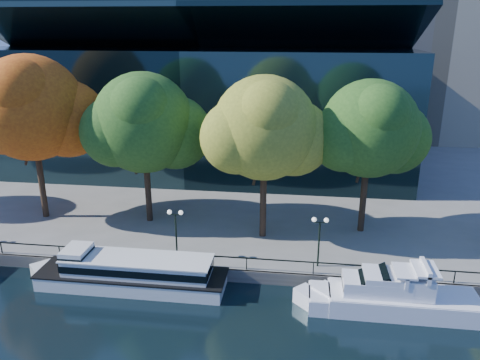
# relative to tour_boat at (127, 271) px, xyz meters

# --- Properties ---
(ground) EXTENTS (160.00, 160.00, 0.00)m
(ground) POSITION_rel_tour_boat_xyz_m (3.73, -1.37, -1.24)
(ground) COLOR black
(ground) RESTS_ON ground
(promenade) EXTENTS (90.00, 67.08, 1.00)m
(promenade) POSITION_rel_tour_boat_xyz_m (3.73, 35.00, -0.74)
(promenade) COLOR slate
(promenade) RESTS_ON ground
(railing) EXTENTS (88.20, 0.08, 0.99)m
(railing) POSITION_rel_tour_boat_xyz_m (3.73, 1.88, 0.70)
(railing) COLOR black
(railing) RESTS_ON promenade
(convention_building) EXTENTS (50.00, 24.57, 21.43)m
(convention_building) POSITION_rel_tour_boat_xyz_m (-0.27, 30.42, 7.26)
(convention_building) COLOR black
(convention_building) RESTS_ON ground
(tour_boat) EXTENTS (15.39, 3.43, 2.92)m
(tour_boat) POSITION_rel_tour_boat_xyz_m (0.00, 0.00, 0.00)
(tour_boat) COLOR silver
(tour_boat) RESTS_ON ground
(cruiser_near) EXTENTS (11.07, 2.85, 3.21)m
(cruiser_near) POSITION_rel_tour_boat_xyz_m (17.94, -0.75, -0.25)
(cruiser_near) COLOR white
(cruiser_near) RESTS_ON ground
(cruiser_far) EXTENTS (11.19, 3.10, 3.65)m
(cruiser_far) POSITION_rel_tour_boat_xyz_m (19.26, -0.65, -0.08)
(cruiser_far) COLOR white
(cruiser_far) RESTS_ON ground
(tree_1) EXTENTS (11.92, 9.77, 15.28)m
(tree_1) POSITION_rel_tour_boat_xyz_m (-11.54, 9.51, 10.06)
(tree_1) COLOR black
(tree_1) RESTS_ON promenade
(tree_2) EXTENTS (11.19, 9.18, 13.84)m
(tree_2) POSITION_rel_tour_boat_xyz_m (-1.29, 9.91, 8.93)
(tree_2) COLOR black
(tree_2) RESTS_ON promenade
(tree_3) EXTENTS (10.75, 8.81, 13.93)m
(tree_3) POSITION_rel_tour_boat_xyz_m (9.60, 7.93, 9.20)
(tree_3) COLOR black
(tree_3) RESTS_ON promenade
(tree_4) EXTENTS (10.35, 8.49, 13.47)m
(tree_4) POSITION_rel_tour_boat_xyz_m (18.25, 10.19, 8.91)
(tree_4) COLOR black
(tree_4) RESTS_ON promenade
(lamp_1) EXTENTS (1.26, 0.36, 4.03)m
(lamp_1) POSITION_rel_tour_boat_xyz_m (3.00, 3.13, 2.74)
(lamp_1) COLOR black
(lamp_1) RESTS_ON promenade
(lamp_2) EXTENTS (1.26, 0.36, 4.03)m
(lamp_2) POSITION_rel_tour_boat_xyz_m (14.09, 3.13, 2.74)
(lamp_2) COLOR black
(lamp_2) RESTS_ON promenade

